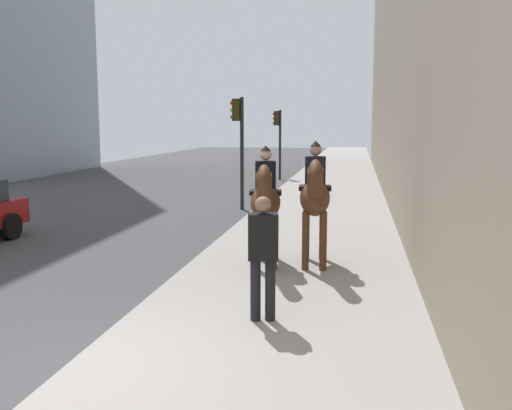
% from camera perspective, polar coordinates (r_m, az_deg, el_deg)
% --- Properties ---
extents(sidewalk_slab, '(120.00, 4.18, 0.12)m').
position_cam_1_polar(sidewalk_slab, '(6.31, -0.62, -17.49)').
color(sidewalk_slab, gray).
rests_on(sidewalk_slab, ground).
extents(mounted_horse_near, '(2.15, 0.74, 2.25)m').
position_cam_1_polar(mounted_horse_near, '(10.79, 0.93, 0.47)').
color(mounted_horse_near, '#4C2B16').
rests_on(mounted_horse_near, sidewalk_slab).
extents(mounted_horse_far, '(2.15, 0.66, 2.34)m').
position_cam_1_polar(mounted_horse_far, '(10.80, 5.83, 0.86)').
color(mounted_horse_far, '#4C2B16').
rests_on(mounted_horse_far, sidewalk_slab).
extents(pedestrian_greeting, '(0.33, 0.44, 1.70)m').
position_cam_1_polar(pedestrian_greeting, '(7.77, 0.69, -4.45)').
color(pedestrian_greeting, black).
rests_on(pedestrian_greeting, sidewalk_slab).
extents(traffic_light_near_curb, '(0.20, 0.44, 3.60)m').
position_cam_1_polar(traffic_light_near_curb, '(18.57, -1.68, 6.96)').
color(traffic_light_near_curb, black).
rests_on(traffic_light_near_curb, ground).
extents(traffic_light_far_curb, '(0.20, 0.44, 3.41)m').
position_cam_1_polar(traffic_light_far_curb, '(28.54, 2.20, 7.12)').
color(traffic_light_far_curb, black).
rests_on(traffic_light_far_curb, ground).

